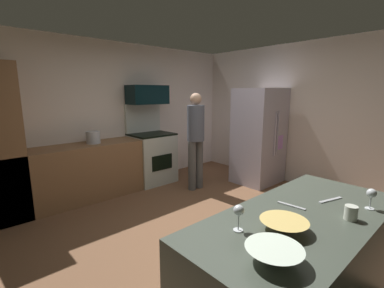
{
  "coord_description": "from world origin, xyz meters",
  "views": [
    {
      "loc": [
        -2.26,
        -2.25,
        1.72
      ],
      "look_at": [
        0.04,
        0.3,
        1.05
      ],
      "focal_mm": 24.87,
      "sensor_mm": 36.0,
      "label": 1
    }
  ],
  "objects_px": {
    "mixing_bowl_large": "(274,255)",
    "mixing_bowl_small": "(284,225)",
    "microwave": "(147,95)",
    "wine_glass_near": "(239,212)",
    "refrigerator": "(259,136)",
    "wine_glass_mid": "(371,194)",
    "person_cook": "(196,136)",
    "oven_range": "(152,156)",
    "mug_coffee": "(351,213)",
    "stock_pot": "(93,137)"
  },
  "relations": [
    {
      "from": "mixing_bowl_large",
      "to": "mixing_bowl_small",
      "type": "height_order",
      "value": "mixing_bowl_large"
    },
    {
      "from": "microwave",
      "to": "wine_glass_near",
      "type": "height_order",
      "value": "microwave"
    },
    {
      "from": "refrigerator",
      "to": "wine_glass_mid",
      "type": "relative_size",
      "value": 11.79
    },
    {
      "from": "person_cook",
      "to": "mixing_bowl_small",
      "type": "relative_size",
      "value": 5.92
    },
    {
      "from": "person_cook",
      "to": "wine_glass_near",
      "type": "height_order",
      "value": "person_cook"
    },
    {
      "from": "refrigerator",
      "to": "wine_glass_mid",
      "type": "xyz_separation_m",
      "value": [
        -2.15,
        -2.39,
        0.12
      ]
    },
    {
      "from": "oven_range",
      "to": "mug_coffee",
      "type": "relative_size",
      "value": 15.79
    },
    {
      "from": "oven_range",
      "to": "person_cook",
      "type": "distance_m",
      "value": 1.03
    },
    {
      "from": "wine_glass_mid",
      "to": "person_cook",
      "type": "bearing_deg",
      "value": 71.2
    },
    {
      "from": "microwave",
      "to": "refrigerator",
      "type": "distance_m",
      "value": 2.25
    },
    {
      "from": "mixing_bowl_small",
      "to": "mug_coffee",
      "type": "height_order",
      "value": "mug_coffee"
    },
    {
      "from": "oven_range",
      "to": "person_cook",
      "type": "xyz_separation_m",
      "value": [
        0.37,
        -0.85,
        0.45
      ]
    },
    {
      "from": "mixing_bowl_large",
      "to": "refrigerator",
      "type": "bearing_deg",
      "value": 35.17
    },
    {
      "from": "person_cook",
      "to": "mixing_bowl_small",
      "type": "bearing_deg",
      "value": -123.07
    },
    {
      "from": "wine_glass_near",
      "to": "mug_coffee",
      "type": "bearing_deg",
      "value": -31.39
    },
    {
      "from": "person_cook",
      "to": "wine_glass_mid",
      "type": "relative_size",
      "value": 11.24
    },
    {
      "from": "refrigerator",
      "to": "person_cook",
      "type": "height_order",
      "value": "refrigerator"
    },
    {
      "from": "refrigerator",
      "to": "mixing_bowl_small",
      "type": "xyz_separation_m",
      "value": [
        -2.89,
        -2.14,
        0.04
      ]
    },
    {
      "from": "mixing_bowl_small",
      "to": "wine_glass_mid",
      "type": "distance_m",
      "value": 0.78
    },
    {
      "from": "wine_glass_near",
      "to": "stock_pot",
      "type": "bearing_deg",
      "value": 82.21
    },
    {
      "from": "person_cook",
      "to": "mug_coffee",
      "type": "distance_m",
      "value": 3.14
    },
    {
      "from": "wine_glass_near",
      "to": "wine_glass_mid",
      "type": "distance_m",
      "value": 1.04
    },
    {
      "from": "wine_glass_mid",
      "to": "microwave",
      "type": "bearing_deg",
      "value": 80.79
    },
    {
      "from": "wine_glass_mid",
      "to": "oven_range",
      "type": "bearing_deg",
      "value": 80.58
    },
    {
      "from": "mixing_bowl_small",
      "to": "wine_glass_near",
      "type": "bearing_deg",
      "value": 138.45
    },
    {
      "from": "refrigerator",
      "to": "mug_coffee",
      "type": "distance_m",
      "value": 3.39
    },
    {
      "from": "microwave",
      "to": "wine_glass_mid",
      "type": "relative_size",
      "value": 4.87
    },
    {
      "from": "wine_glass_near",
      "to": "stock_pot",
      "type": "xyz_separation_m",
      "value": [
        0.45,
        3.32,
        -0.02
      ]
    },
    {
      "from": "wine_glass_near",
      "to": "mixing_bowl_small",
      "type": "bearing_deg",
      "value": -41.55
    },
    {
      "from": "wine_glass_near",
      "to": "wine_glass_mid",
      "type": "height_order",
      "value": "wine_glass_near"
    },
    {
      "from": "refrigerator",
      "to": "wine_glass_near",
      "type": "relative_size",
      "value": 10.87
    },
    {
      "from": "oven_range",
      "to": "wine_glass_near",
      "type": "relative_size",
      "value": 9.1
    },
    {
      "from": "oven_range",
      "to": "mixing_bowl_small",
      "type": "bearing_deg",
      "value": -111.22
    },
    {
      "from": "person_cook",
      "to": "mixing_bowl_small",
      "type": "height_order",
      "value": "person_cook"
    },
    {
      "from": "microwave",
      "to": "person_cook",
      "type": "relative_size",
      "value": 0.43
    },
    {
      "from": "refrigerator",
      "to": "stock_pot",
      "type": "height_order",
      "value": "refrigerator"
    },
    {
      "from": "mixing_bowl_large",
      "to": "stock_pot",
      "type": "bearing_deg",
      "value": 81.09
    },
    {
      "from": "microwave",
      "to": "stock_pot",
      "type": "xyz_separation_m",
      "value": [
        -1.11,
        -0.08,
        -0.67
      ]
    },
    {
      "from": "microwave",
      "to": "refrigerator",
      "type": "relative_size",
      "value": 0.41
    },
    {
      "from": "mixing_bowl_large",
      "to": "mug_coffee",
      "type": "bearing_deg",
      "value": -6.98
    },
    {
      "from": "person_cook",
      "to": "mug_coffee",
      "type": "bearing_deg",
      "value": -113.87
    },
    {
      "from": "wine_glass_near",
      "to": "mug_coffee",
      "type": "xyz_separation_m",
      "value": [
        0.66,
        -0.4,
        -0.07
      ]
    },
    {
      "from": "mixing_bowl_large",
      "to": "mixing_bowl_small",
      "type": "relative_size",
      "value": 0.99
    },
    {
      "from": "wine_glass_near",
      "to": "mug_coffee",
      "type": "distance_m",
      "value": 0.78
    },
    {
      "from": "wine_glass_near",
      "to": "mug_coffee",
      "type": "height_order",
      "value": "wine_glass_near"
    },
    {
      "from": "mixing_bowl_small",
      "to": "refrigerator",
      "type": "bearing_deg",
      "value": 36.47
    },
    {
      "from": "microwave",
      "to": "person_cook",
      "type": "bearing_deg",
      "value": -68.68
    },
    {
      "from": "mixing_bowl_large",
      "to": "wine_glass_near",
      "type": "distance_m",
      "value": 0.34
    },
    {
      "from": "mug_coffee",
      "to": "wine_glass_mid",
      "type": "bearing_deg",
      "value": -7.36
    },
    {
      "from": "mixing_bowl_large",
      "to": "microwave",
      "type": "bearing_deg",
      "value": 65.67
    }
  ]
}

